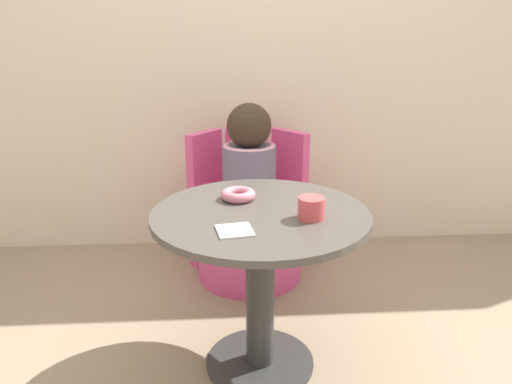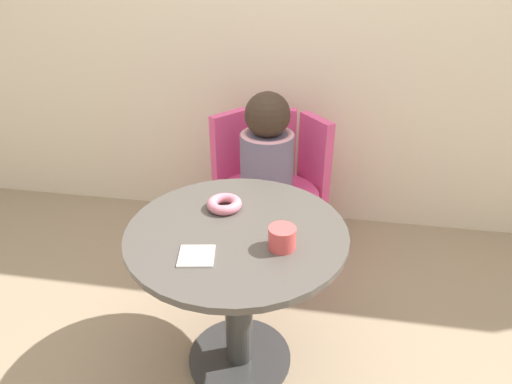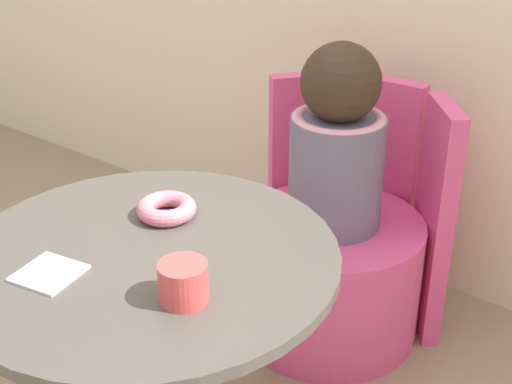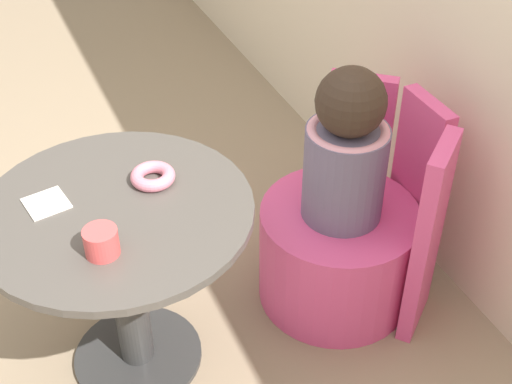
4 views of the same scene
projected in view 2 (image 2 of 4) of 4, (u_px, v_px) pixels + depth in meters
name	position (u px, v px, depth m)	size (l,w,h in m)	color
ground_plane	(248.00, 351.00, 1.88)	(12.00, 12.00, 0.00)	gray
back_wall	(287.00, 4.00, 2.27)	(6.00, 0.06, 2.40)	beige
round_table	(238.00, 270.00, 1.62)	(0.76, 0.76, 0.62)	#333333
tub_chair	(266.00, 224.00, 2.37)	(0.53, 0.53, 0.37)	#E54C8C
booth_backrest	(272.00, 176.00, 2.48)	(0.63, 0.23, 0.72)	#E54C8C
child_figure	(267.00, 149.00, 2.17)	(0.26, 0.26, 0.52)	slate
donut	(224.00, 204.00, 1.65)	(0.13, 0.13, 0.04)	pink
cup	(282.00, 238.00, 1.43)	(0.09, 0.09, 0.07)	#DB4C4C
paper_napkin	(196.00, 256.00, 1.41)	(0.13, 0.13, 0.01)	silver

